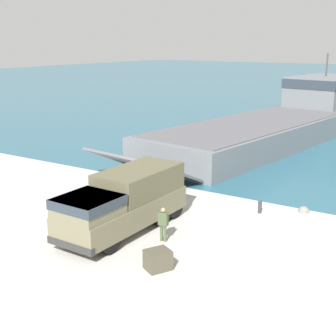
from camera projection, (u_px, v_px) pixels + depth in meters
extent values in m
plane|color=#B7B5AD|center=(110.00, 202.00, 26.86)|extent=(240.00, 240.00, 0.00)
cube|color=slate|center=(275.00, 129.00, 43.60)|extent=(12.64, 32.39, 2.13)
cube|color=#56565B|center=(276.00, 117.00, 43.31)|extent=(11.82, 31.05, 0.08)
cube|color=slate|center=(325.00, 91.00, 50.85)|extent=(6.89, 9.57, 3.21)
cube|color=#28333D|center=(325.00, 82.00, 50.60)|extent=(7.06, 9.68, 0.96)
cylinder|color=#3F3F42|center=(327.00, 65.00, 50.12)|extent=(0.16, 0.16, 2.40)
cube|color=#56565B|center=(142.00, 165.00, 30.48)|extent=(7.41, 5.26, 2.08)
cube|color=#6B664C|center=(124.00, 212.00, 22.57)|extent=(2.73, 7.41, 1.12)
cube|color=#6B664C|center=(88.00, 206.00, 20.37)|extent=(2.45, 2.56, 0.86)
cube|color=#28333D|center=(88.00, 202.00, 20.31)|extent=(2.52, 2.59, 0.43)
cube|color=brown|center=(139.00, 181.00, 23.26)|extent=(2.56, 4.71, 1.32)
cube|color=#2D2D2D|center=(70.00, 245.00, 19.80)|extent=(2.59, 0.31, 0.32)
cylinder|color=black|center=(110.00, 239.00, 20.26)|extent=(0.39, 1.33, 1.33)
cylinder|color=black|center=(74.00, 228.00, 21.40)|extent=(0.39, 1.33, 1.33)
cylinder|color=black|center=(162.00, 212.00, 23.48)|extent=(0.39, 1.33, 1.33)
cylinder|color=black|center=(129.00, 204.00, 24.62)|extent=(0.39, 1.33, 1.33)
cylinder|color=black|center=(174.00, 206.00, 24.36)|extent=(0.39, 1.33, 1.33)
cylinder|color=black|center=(141.00, 198.00, 25.50)|extent=(0.39, 1.33, 1.33)
cylinder|color=#475638|center=(162.00, 233.00, 21.57)|extent=(0.14, 0.14, 0.79)
cylinder|color=#475638|center=(165.00, 233.00, 21.49)|extent=(0.14, 0.14, 0.79)
cube|color=#475638|center=(163.00, 219.00, 21.35)|extent=(0.46, 0.29, 0.63)
sphere|color=tan|center=(163.00, 210.00, 21.24)|extent=(0.21, 0.21, 0.21)
cylinder|color=#333338|center=(260.00, 208.00, 25.13)|extent=(0.20, 0.20, 0.54)
sphere|color=#333338|center=(260.00, 202.00, 25.05)|extent=(0.23, 0.23, 0.23)
cube|color=#4C4738|center=(158.00, 260.00, 18.88)|extent=(1.18, 1.25, 0.82)
sphere|color=gray|center=(304.00, 212.00, 25.36)|extent=(0.62, 0.62, 0.62)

